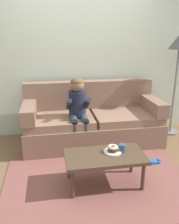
% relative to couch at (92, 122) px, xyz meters
% --- Properties ---
extents(ground, '(10.00, 10.00, 0.00)m').
position_rel_couch_xyz_m(ground, '(-0.13, -0.85, -0.35)').
color(ground, brown).
extents(wall_back, '(8.00, 0.10, 2.80)m').
position_rel_couch_xyz_m(wall_back, '(-0.13, 0.55, 1.05)').
color(wall_back, beige).
rests_on(wall_back, ground).
extents(area_rug, '(2.28, 1.71, 0.01)m').
position_rel_couch_xyz_m(area_rug, '(-0.13, -1.10, -0.34)').
color(area_rug, brown).
rests_on(area_rug, ground).
extents(couch, '(2.17, 0.90, 0.97)m').
position_rel_couch_xyz_m(couch, '(0.00, 0.00, 0.00)').
color(couch, '#846051').
rests_on(couch, ground).
extents(coffee_table, '(0.92, 0.50, 0.39)m').
position_rel_couch_xyz_m(coffee_table, '(-0.08, -1.22, 0.00)').
color(coffee_table, '#4C3828').
rests_on(coffee_table, ground).
extents(person_child, '(0.34, 0.58, 1.10)m').
position_rel_couch_xyz_m(person_child, '(-0.26, -0.21, 0.32)').
color(person_child, '#1E2338').
rests_on(person_child, ground).
extents(plate, '(0.21, 0.21, 0.01)m').
position_rel_couch_xyz_m(plate, '(0.02, -1.17, 0.06)').
color(plate, white).
rests_on(plate, coffee_table).
extents(donut, '(0.16, 0.16, 0.04)m').
position_rel_couch_xyz_m(donut, '(0.02, -1.17, 0.08)').
color(donut, '#422619').
rests_on(donut, plate).
extents(donut_second, '(0.16, 0.16, 0.04)m').
position_rel_couch_xyz_m(donut_second, '(0.02, -1.17, 0.12)').
color(donut_second, beige).
rests_on(donut_second, donut).
extents(mug, '(0.08, 0.08, 0.09)m').
position_rel_couch_xyz_m(mug, '(0.14, -1.16, 0.09)').
color(mug, '#334C72').
rests_on(mug, coffee_table).
extents(toy_controller, '(0.23, 0.09, 0.05)m').
position_rel_couch_xyz_m(toy_controller, '(0.70, -0.88, -0.32)').
color(toy_controller, blue).
rests_on(toy_controller, ground).
extents(floor_lamp, '(0.37, 0.37, 1.74)m').
position_rel_couch_xyz_m(floor_lamp, '(1.47, 0.10, 1.11)').
color(floor_lamp, slate).
rests_on(floor_lamp, ground).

